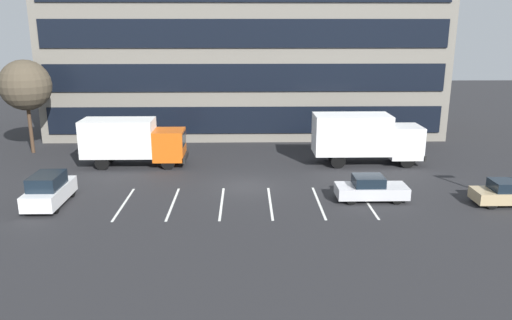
{
  "coord_description": "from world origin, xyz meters",
  "views": [
    {
      "loc": [
        0.0,
        -30.19,
        9.99
      ],
      "look_at": [
        0.67,
        1.14,
        1.4
      ],
      "focal_mm": 35.09,
      "sensor_mm": 36.0,
      "label": 1
    }
  ],
  "objects_px": {
    "box_truck_white": "(365,136)",
    "sedan_silver": "(371,189)",
    "suv_white": "(49,190)",
    "bare_tree": "(25,85)",
    "box_truck_orange": "(132,140)",
    "sedan_tan": "(508,193)"
  },
  "relations": [
    {
      "from": "box_truck_orange",
      "to": "sedan_silver",
      "type": "height_order",
      "value": "box_truck_orange"
    },
    {
      "from": "suv_white",
      "to": "sedan_tan",
      "type": "relative_size",
      "value": 1.05
    },
    {
      "from": "box_truck_white",
      "to": "sedan_silver",
      "type": "xyz_separation_m",
      "value": [
        -1.4,
        -7.78,
        -1.37
      ]
    },
    {
      "from": "sedan_tan",
      "to": "suv_white",
      "type": "bearing_deg",
      "value": 179.05
    },
    {
      "from": "suv_white",
      "to": "bare_tree",
      "type": "bearing_deg",
      "value": 115.87
    },
    {
      "from": "box_truck_orange",
      "to": "bare_tree",
      "type": "bearing_deg",
      "value": 155.5
    },
    {
      "from": "sedan_silver",
      "to": "box_truck_orange",
      "type": "bearing_deg",
      "value": 153.68
    },
    {
      "from": "box_truck_orange",
      "to": "bare_tree",
      "type": "height_order",
      "value": "bare_tree"
    },
    {
      "from": "box_truck_white",
      "to": "suv_white",
      "type": "xyz_separation_m",
      "value": [
        -19.78,
        -8.26,
        -1.16
      ]
    },
    {
      "from": "sedan_silver",
      "to": "sedan_tan",
      "type": "height_order",
      "value": "sedan_silver"
    },
    {
      "from": "box_truck_white",
      "to": "suv_white",
      "type": "bearing_deg",
      "value": -157.33
    },
    {
      "from": "sedan_tan",
      "to": "sedan_silver",
      "type": "bearing_deg",
      "value": 173.19
    },
    {
      "from": "suv_white",
      "to": "box_truck_white",
      "type": "bearing_deg",
      "value": 22.67
    },
    {
      "from": "box_truck_orange",
      "to": "sedan_silver",
      "type": "xyz_separation_m",
      "value": [
        15.43,
        -7.63,
        -1.23
      ]
    },
    {
      "from": "box_truck_white",
      "to": "box_truck_orange",
      "type": "bearing_deg",
      "value": -179.49
    },
    {
      "from": "box_truck_orange",
      "to": "sedan_tan",
      "type": "distance_m",
      "value": 24.61
    },
    {
      "from": "sedan_tan",
      "to": "bare_tree",
      "type": "bearing_deg",
      "value": 158.49
    },
    {
      "from": "box_truck_white",
      "to": "sedan_tan",
      "type": "xyz_separation_m",
      "value": [
        6.22,
        -8.69,
        -1.39
      ]
    },
    {
      "from": "sedan_silver",
      "to": "sedan_tan",
      "type": "xyz_separation_m",
      "value": [
        7.62,
        -0.91,
        -0.02
      ]
    },
    {
      "from": "bare_tree",
      "to": "box_truck_white",
      "type": "bearing_deg",
      "value": -8.59
    },
    {
      "from": "sedan_silver",
      "to": "bare_tree",
      "type": "relative_size",
      "value": 0.56
    },
    {
      "from": "box_truck_white",
      "to": "sedan_silver",
      "type": "height_order",
      "value": "box_truck_white"
    }
  ]
}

